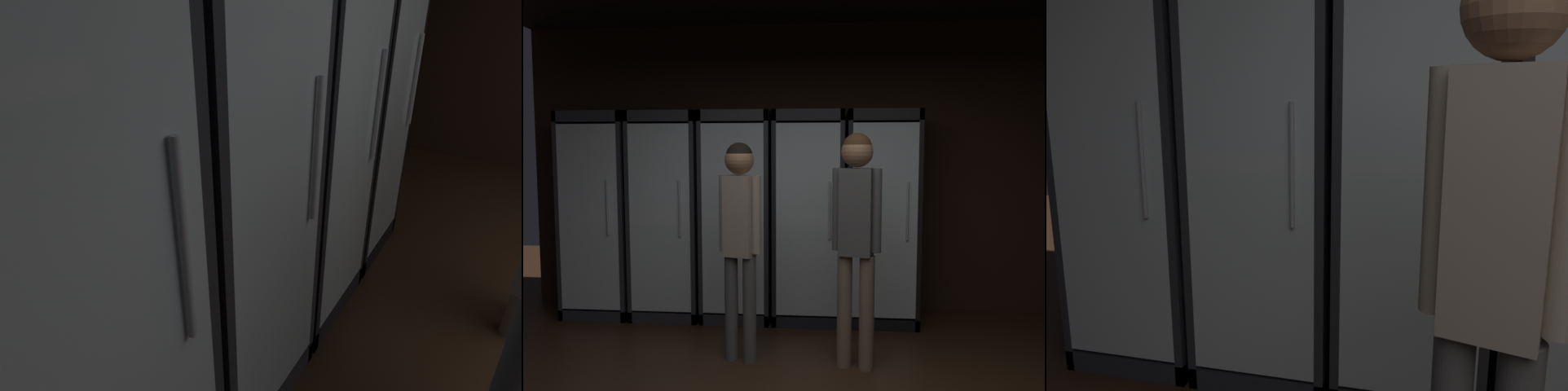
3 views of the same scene
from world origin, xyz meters
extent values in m
cube|color=black|center=(0.00, 3.03, 1.40)|extent=(6.00, 0.06, 2.80)
cube|color=#2B2B30|center=(-2.14, 2.96, 0.97)|extent=(0.63, 0.04, 1.93)
cube|color=#2B2B30|center=(-2.44, 2.66, 0.97)|extent=(0.04, 0.64, 1.93)
cube|color=#2B2B30|center=(-1.84, 2.66, 0.97)|extent=(0.04, 0.64, 1.93)
cube|color=#2B2B30|center=(-2.14, 2.66, 1.88)|extent=(0.63, 0.64, 0.10)
cube|color=#2B2B30|center=(-2.14, 2.66, 0.05)|extent=(0.63, 0.64, 0.10)
cube|color=white|center=(-2.14, 2.93, 0.97)|extent=(0.55, 0.02, 1.69)
cube|color=silver|center=(-2.14, 2.35, 0.97)|extent=(0.55, 0.02, 1.69)
cylinder|color=#B2B2B7|center=(-1.95, 2.32, 1.06)|extent=(0.02, 0.02, 0.50)
cube|color=silver|center=(-2.14, 2.66, 0.12)|extent=(0.53, 0.56, 0.02)
cylinder|color=#9EAD99|center=(-2.31, 2.67, 0.24)|extent=(0.07, 0.07, 0.23)
cylinder|color=#9EAD99|center=(-2.31, 2.67, 0.38)|extent=(0.02, 0.02, 0.06)
cylinder|color=#B2332D|center=(-2.31, 2.67, 0.22)|extent=(0.07, 0.07, 0.08)
cylinder|color=#9EAD99|center=(-2.15, 2.68, 0.24)|extent=(0.06, 0.06, 0.21)
cylinder|color=#9EAD99|center=(-2.15, 2.68, 0.38)|extent=(0.02, 0.02, 0.08)
cylinder|color=#B2332D|center=(-2.15, 2.68, 0.22)|extent=(0.07, 0.07, 0.08)
cylinder|color=#336B38|center=(-1.97, 2.69, 0.23)|extent=(0.07, 0.07, 0.21)
cylinder|color=#336B38|center=(-1.97, 2.69, 0.38)|extent=(0.03, 0.03, 0.08)
cylinder|color=#B2332D|center=(-1.97, 2.69, 0.22)|extent=(0.07, 0.07, 0.07)
cube|color=silver|center=(-2.14, 2.66, 0.54)|extent=(0.53, 0.56, 0.02)
cylinder|color=brown|center=(-2.27, 2.68, 0.65)|extent=(0.08, 0.08, 0.20)
cylinder|color=brown|center=(-2.27, 2.68, 0.80)|extent=(0.03, 0.03, 0.10)
cylinder|color=white|center=(-2.27, 2.68, 0.66)|extent=(0.08, 0.08, 0.05)
cylinder|color=gray|center=(-2.00, 2.65, 0.66)|extent=(0.06, 0.06, 0.23)
cylinder|color=gray|center=(-2.00, 2.65, 0.82)|extent=(0.02, 0.02, 0.08)
cylinder|color=#2D2D33|center=(-2.00, 2.65, 0.63)|extent=(0.07, 0.07, 0.09)
cube|color=silver|center=(-2.14, 2.66, 0.96)|extent=(0.53, 0.56, 0.02)
cylinder|color=brown|center=(-2.32, 2.63, 1.07)|extent=(0.07, 0.07, 0.20)
cylinder|color=brown|center=(-2.32, 2.63, 1.21)|extent=(0.03, 0.03, 0.09)
cylinder|color=white|center=(-2.32, 2.63, 1.05)|extent=(0.07, 0.07, 0.06)
cylinder|color=#194723|center=(-2.14, 2.65, 1.07)|extent=(0.07, 0.07, 0.20)
cylinder|color=#194723|center=(-2.14, 2.65, 1.21)|extent=(0.03, 0.03, 0.08)
cylinder|color=white|center=(-2.14, 2.65, 1.05)|extent=(0.08, 0.08, 0.07)
cylinder|color=gray|center=(-1.95, 2.70, 1.08)|extent=(0.07, 0.07, 0.21)
cylinder|color=gray|center=(-1.95, 2.70, 1.22)|extent=(0.02, 0.02, 0.09)
cylinder|color=#2D2D33|center=(-1.95, 2.70, 1.07)|extent=(0.07, 0.07, 0.08)
cube|color=silver|center=(-2.14, 2.66, 1.38)|extent=(0.53, 0.56, 0.02)
cylinder|color=#9EAD99|center=(-2.31, 2.70, 1.48)|extent=(0.07, 0.07, 0.19)
cylinder|color=#9EAD99|center=(-2.31, 2.70, 1.61)|extent=(0.03, 0.03, 0.07)
cylinder|color=white|center=(-2.31, 2.70, 1.47)|extent=(0.08, 0.08, 0.06)
cylinder|color=#336B38|center=(-2.15, 2.62, 1.51)|extent=(0.06, 0.06, 0.24)
cylinder|color=#336B38|center=(-2.15, 2.62, 1.67)|extent=(0.02, 0.02, 0.09)
cylinder|color=#2D2D33|center=(-2.15, 2.62, 1.50)|extent=(0.06, 0.06, 0.08)
cylinder|color=#194723|center=(-1.97, 2.70, 1.50)|extent=(0.07, 0.07, 0.22)
cylinder|color=#194723|center=(-1.97, 2.70, 1.64)|extent=(0.03, 0.03, 0.06)
cylinder|color=white|center=(-1.97, 2.70, 1.48)|extent=(0.08, 0.08, 0.06)
cube|color=#2B2B30|center=(-1.48, 2.96, 0.97)|extent=(0.63, 0.04, 1.93)
cube|color=#2B2B30|center=(-1.77, 2.66, 0.97)|extent=(0.04, 0.64, 1.93)
cube|color=#2B2B30|center=(-1.18, 2.66, 0.97)|extent=(0.04, 0.64, 1.93)
cube|color=#2B2B30|center=(-1.48, 2.66, 1.88)|extent=(0.63, 0.64, 0.10)
cube|color=#2B2B30|center=(-1.48, 2.66, 0.05)|extent=(0.63, 0.64, 0.10)
cube|color=white|center=(-1.48, 2.93, 0.97)|extent=(0.55, 0.02, 1.69)
cube|color=silver|center=(-1.48, 2.35, 0.97)|extent=(0.55, 0.02, 1.69)
cylinder|color=#B2B2B7|center=(-1.29, 2.32, 1.06)|extent=(0.02, 0.02, 0.50)
cube|color=silver|center=(-1.48, 2.66, 0.12)|extent=(0.53, 0.56, 0.02)
cylinder|color=brown|center=(-1.68, 2.67, 0.22)|extent=(0.07, 0.07, 0.19)
cylinder|color=brown|center=(-1.68, 2.67, 0.36)|extent=(0.03, 0.03, 0.08)
cylinder|color=beige|center=(-1.68, 2.67, 0.23)|extent=(0.07, 0.07, 0.06)
cylinder|color=black|center=(-1.54, 2.70, 0.22)|extent=(0.08, 0.08, 0.18)
cylinder|color=black|center=(-1.54, 2.70, 0.36)|extent=(0.03, 0.03, 0.10)
cylinder|color=beige|center=(-1.54, 2.70, 0.22)|extent=(0.08, 0.08, 0.05)
cylinder|color=black|center=(-1.41, 2.61, 0.23)|extent=(0.07, 0.07, 0.20)
cylinder|color=black|center=(-1.41, 2.61, 0.37)|extent=(0.03, 0.03, 0.09)
cylinder|color=tan|center=(-1.41, 2.61, 0.22)|extent=(0.07, 0.07, 0.07)
cylinder|color=brown|center=(-1.27, 2.67, 0.24)|extent=(0.08, 0.08, 0.23)
cylinder|color=brown|center=(-1.27, 2.67, 0.39)|extent=(0.03, 0.03, 0.06)
cylinder|color=beige|center=(-1.27, 2.67, 0.24)|extent=(0.08, 0.08, 0.09)
cube|color=silver|center=(-1.48, 2.66, 0.68)|extent=(0.53, 0.56, 0.02)
cylinder|color=brown|center=(-1.67, 2.70, 0.81)|extent=(0.07, 0.07, 0.23)
cylinder|color=brown|center=(-1.67, 2.70, 0.95)|extent=(0.03, 0.03, 0.06)
cylinder|color=white|center=(-1.67, 2.70, 0.78)|extent=(0.08, 0.08, 0.08)
cylinder|color=brown|center=(-1.55, 2.63, 0.81)|extent=(0.08, 0.08, 0.23)
cylinder|color=brown|center=(-1.55, 2.63, 0.96)|extent=(0.03, 0.03, 0.07)
cylinder|color=white|center=(-1.55, 2.63, 0.81)|extent=(0.08, 0.08, 0.06)
cylinder|color=#194723|center=(-1.42, 2.69, 0.80)|extent=(0.06, 0.06, 0.23)
cylinder|color=#194723|center=(-1.42, 2.69, 0.95)|extent=(0.02, 0.02, 0.07)
cylinder|color=#2D2D33|center=(-1.42, 2.69, 0.79)|extent=(0.07, 0.07, 0.06)
cylinder|color=#336B38|center=(-1.28, 2.63, 0.80)|extent=(0.07, 0.07, 0.23)
cylinder|color=#336B38|center=(-1.28, 2.63, 0.96)|extent=(0.03, 0.03, 0.10)
cylinder|color=#B2332D|center=(-1.28, 2.63, 0.78)|extent=(0.07, 0.07, 0.09)
cube|color=silver|center=(-1.48, 2.66, 1.24)|extent=(0.53, 0.56, 0.02)
cylinder|color=brown|center=(-1.66, 2.68, 1.35)|extent=(0.06, 0.06, 0.19)
cylinder|color=brown|center=(-1.66, 2.68, 1.48)|extent=(0.02, 0.02, 0.08)
cylinder|color=#2D2D33|center=(-1.66, 2.68, 1.34)|extent=(0.07, 0.07, 0.08)
cylinder|color=gray|center=(-1.48, 2.65, 1.35)|extent=(0.06, 0.06, 0.19)
cylinder|color=gray|center=(-1.48, 2.65, 1.49)|extent=(0.02, 0.02, 0.10)
cylinder|color=#B2332D|center=(-1.48, 2.65, 1.33)|extent=(0.06, 0.06, 0.07)
cylinder|color=gray|center=(-1.31, 2.61, 1.35)|extent=(0.08, 0.08, 0.20)
cylinder|color=gray|center=(-1.31, 2.61, 1.49)|extent=(0.03, 0.03, 0.08)
cylinder|color=tan|center=(-1.31, 2.61, 1.33)|extent=(0.08, 0.08, 0.06)
cube|color=#2B2B30|center=(-0.81, 2.96, 0.97)|extent=(0.63, 0.04, 1.93)
cube|color=#2B2B30|center=(-1.11, 2.66, 0.97)|extent=(0.04, 0.64, 1.93)
cube|color=#2B2B30|center=(-0.52, 2.66, 0.97)|extent=(0.04, 0.64, 1.93)
cube|color=#2B2B30|center=(-0.81, 2.66, 1.88)|extent=(0.63, 0.64, 0.10)
cube|color=#2B2B30|center=(-0.81, 2.66, 0.05)|extent=(0.63, 0.64, 0.10)
cube|color=white|center=(-0.81, 2.93, 0.97)|extent=(0.55, 0.02, 1.69)
cube|color=silver|center=(-0.81, 2.35, 0.97)|extent=(0.55, 0.02, 1.69)
cylinder|color=#B2B2B7|center=(-0.62, 2.32, 1.06)|extent=(0.02, 0.02, 0.50)
cube|color=silver|center=(-0.81, 2.66, 0.12)|extent=(0.53, 0.56, 0.02)
cylinder|color=#194723|center=(-0.99, 2.63, 0.24)|extent=(0.08, 0.08, 0.23)
cylinder|color=#194723|center=(-0.99, 2.63, 0.40)|extent=(0.03, 0.03, 0.09)
cylinder|color=beige|center=(-0.99, 2.63, 0.23)|extent=(0.08, 0.08, 0.06)
cylinder|color=#194723|center=(-0.81, 2.62, 0.22)|extent=(0.08, 0.08, 0.19)
cylinder|color=#194723|center=(-0.81, 2.62, 0.35)|extent=(0.03, 0.03, 0.06)
cylinder|color=#2D2D33|center=(-0.81, 2.62, 0.22)|extent=(0.08, 0.08, 0.07)
cylinder|color=brown|center=(-0.63, 2.65, 0.24)|extent=(0.08, 0.08, 0.22)
cylinder|color=brown|center=(-0.63, 2.65, 0.39)|extent=(0.03, 0.03, 0.07)
cylinder|color=white|center=(-0.63, 2.65, 0.23)|extent=(0.08, 0.08, 0.09)
cube|color=silver|center=(-0.81, 2.66, 0.68)|extent=(0.53, 0.56, 0.02)
cylinder|color=#194723|center=(-0.99, 2.63, 0.78)|extent=(0.07, 0.07, 0.19)
cylinder|color=#194723|center=(-0.99, 2.63, 0.92)|extent=(0.03, 0.03, 0.08)
cylinder|color=white|center=(-0.99, 2.63, 0.77)|extent=(0.08, 0.08, 0.05)
cylinder|color=#9EAD99|center=(-0.82, 2.68, 0.80)|extent=(0.08, 0.08, 0.22)
cylinder|color=#9EAD99|center=(-0.82, 2.68, 0.96)|extent=(0.02, 0.02, 0.09)
cylinder|color=#B2332D|center=(-0.82, 2.68, 0.77)|extent=(0.08, 0.08, 0.09)
cylinder|color=#9EAD99|center=(-0.63, 2.67, 0.79)|extent=(0.06, 0.06, 0.20)
cylinder|color=#9EAD99|center=(-0.63, 2.67, 0.93)|extent=(0.02, 0.02, 0.09)
cylinder|color=tan|center=(-0.63, 2.67, 0.80)|extent=(0.07, 0.07, 0.06)
cube|color=silver|center=(-0.81, 2.66, 1.24)|extent=(0.53, 0.56, 0.02)
cylinder|color=#9EAD99|center=(-0.99, 2.65, 1.35)|extent=(0.07, 0.07, 0.19)
cylinder|color=#9EAD99|center=(-0.99, 2.65, 1.49)|extent=(0.02, 0.02, 0.09)
cylinder|color=beige|center=(-0.99, 2.65, 1.33)|extent=(0.07, 0.07, 0.06)
cylinder|color=black|center=(-0.82, 2.67, 1.36)|extent=(0.06, 0.06, 0.22)
cylinder|color=black|center=(-0.82, 2.67, 1.51)|extent=(0.02, 0.02, 0.09)
cylinder|color=white|center=(-0.82, 2.67, 1.35)|extent=(0.06, 0.06, 0.06)
cylinder|color=gray|center=(-0.63, 2.70, 1.35)|extent=(0.06, 0.06, 0.21)
cylinder|color=gray|center=(-0.63, 2.70, 1.50)|extent=(0.02, 0.02, 0.10)
cylinder|color=#B2332D|center=(-0.63, 2.70, 1.32)|extent=(0.06, 0.06, 0.06)
cube|color=black|center=(-0.15, 2.96, 0.97)|extent=(0.63, 0.04, 1.93)
cube|color=black|center=(-0.45, 2.66, 0.97)|extent=(0.04, 0.64, 1.93)
cube|color=black|center=(0.15, 2.66, 0.97)|extent=(0.04, 0.64, 1.93)
cube|color=black|center=(-0.15, 2.66, 1.88)|extent=(0.63, 0.64, 0.10)
cube|color=black|center=(-0.15, 2.66, 0.05)|extent=(0.63, 0.64, 0.10)
cube|color=white|center=(-0.15, 2.93, 0.97)|extent=(0.55, 0.02, 1.69)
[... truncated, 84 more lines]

